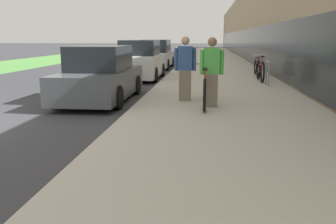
% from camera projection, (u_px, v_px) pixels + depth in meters
% --- Properties ---
extents(sidewalk_slab, '(4.60, 70.00, 0.12)m').
position_uv_depth(sidewalk_slab, '(214.00, 61.00, 26.92)').
color(sidewalk_slab, '#BCB5A5').
rests_on(sidewalk_slab, ground).
extents(storefront_facade, '(10.01, 70.00, 5.65)m').
position_uv_depth(storefront_facade, '(296.00, 25.00, 33.44)').
color(storefront_facade, tan).
rests_on(storefront_facade, ground).
extents(lawn_strip, '(5.25, 70.00, 0.03)m').
position_uv_depth(lawn_strip, '(60.00, 58.00, 32.17)').
color(lawn_strip, '#518E42').
rests_on(lawn_strip, ground).
extents(tandem_bicycle, '(0.52, 2.86, 0.96)m').
position_uv_depth(tandem_bicycle, '(205.00, 88.00, 9.29)').
color(tandem_bicycle, black).
rests_on(tandem_bicycle, sidewalk_slab).
extents(person_rider, '(0.56, 0.22, 1.64)m').
position_uv_depth(person_rider, '(212.00, 72.00, 8.84)').
color(person_rider, '#756B5B').
rests_on(person_rider, sidewalk_slab).
extents(person_bystander, '(0.57, 0.22, 1.66)m').
position_uv_depth(person_bystander, '(185.00, 69.00, 9.72)').
color(person_bystander, '#756B5B').
rests_on(person_bystander, sidewalk_slab).
extents(bike_rack_hoop, '(0.05, 0.60, 0.84)m').
position_uv_depth(bike_rack_hoop, '(268.00, 70.00, 12.94)').
color(bike_rack_hoop, gray).
rests_on(bike_rack_hoop, sidewalk_slab).
extents(cruiser_bike_nearest, '(0.52, 1.88, 0.99)m').
position_uv_depth(cruiser_bike_nearest, '(260.00, 70.00, 14.10)').
color(cruiser_bike_nearest, black).
rests_on(cruiser_bike_nearest, sidewalk_slab).
extents(cruiser_bike_middle, '(0.52, 1.69, 0.83)m').
position_uv_depth(cruiser_bike_middle, '(257.00, 67.00, 16.32)').
color(cruiser_bike_middle, black).
rests_on(cruiser_bike_middle, sidewalk_slab).
extents(parked_sedan_curbside, '(1.73, 4.15, 1.53)m').
position_uv_depth(parked_sedan_curbside, '(100.00, 76.00, 10.45)').
color(parked_sedan_curbside, '#4C5156').
rests_on(parked_sedan_curbside, ground).
extents(vintage_roadster_curbside, '(1.78, 4.02, 1.65)m').
position_uv_depth(vintage_roadster_curbside, '(140.00, 62.00, 15.95)').
color(vintage_roadster_curbside, white).
rests_on(vintage_roadster_curbside, ground).
extents(parked_sedan_far, '(1.74, 4.75, 1.63)m').
position_uv_depth(parked_sedan_far, '(157.00, 55.00, 21.79)').
color(parked_sedan_far, silver).
rests_on(parked_sedan_far, ground).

